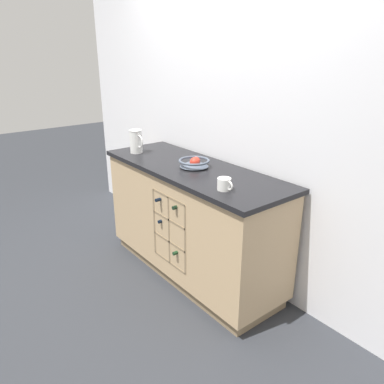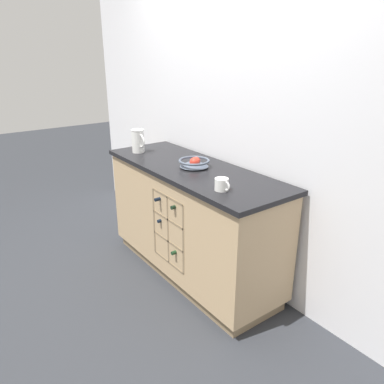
% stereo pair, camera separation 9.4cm
% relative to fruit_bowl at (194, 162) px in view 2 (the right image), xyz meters
% --- Properties ---
extents(ground_plane, '(14.00, 14.00, 0.00)m').
position_rel_fruit_bowl_xyz_m(ground_plane, '(-0.02, -0.01, -0.97)').
color(ground_plane, '#2D3035').
extents(back_wall, '(4.40, 0.06, 2.55)m').
position_rel_fruit_bowl_xyz_m(back_wall, '(-0.02, 0.34, 0.30)').
color(back_wall, white).
rests_on(back_wall, ground_plane).
extents(kitchen_island, '(1.70, 0.62, 0.93)m').
position_rel_fruit_bowl_xyz_m(kitchen_island, '(-0.02, -0.01, -0.50)').
color(kitchen_island, '#8B7354').
rests_on(kitchen_island, ground_plane).
extents(fruit_bowl, '(0.24, 0.24, 0.08)m').
position_rel_fruit_bowl_xyz_m(fruit_bowl, '(0.00, 0.00, 0.00)').
color(fruit_bowl, '#4C5666').
rests_on(fruit_bowl, kitchen_island).
extents(white_pitcher, '(0.17, 0.11, 0.20)m').
position_rel_fruit_bowl_xyz_m(white_pitcher, '(-0.65, -0.13, 0.06)').
color(white_pitcher, white).
rests_on(white_pitcher, kitchen_island).
extents(ceramic_mug, '(0.12, 0.09, 0.08)m').
position_rel_fruit_bowl_xyz_m(ceramic_mug, '(0.50, -0.15, -0.00)').
color(ceramic_mug, white).
rests_on(ceramic_mug, kitchen_island).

